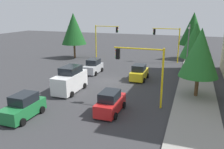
% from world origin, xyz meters
% --- Properties ---
extents(ground_plane, '(120.00, 120.00, 0.00)m').
position_xyz_m(ground_plane, '(0.00, 0.00, 0.00)').
color(ground_plane, '#353538').
extents(sidewalk_kerb, '(80.00, 4.00, 0.15)m').
position_xyz_m(sidewalk_kerb, '(-5.00, 10.50, 0.07)').
color(sidewalk_kerb, gray).
rests_on(sidewalk_kerb, ground).
extents(lane_arrow_near, '(2.40, 1.10, 1.10)m').
position_xyz_m(lane_arrow_near, '(11.51, -3.00, 0.01)').
color(lane_arrow_near, silver).
rests_on(lane_arrow_near, ground).
extents(traffic_signal_near_left, '(0.36, 4.59, 5.48)m').
position_xyz_m(traffic_signal_near_left, '(6.00, 5.67, 3.89)').
color(traffic_signal_near_left, yellow).
rests_on(traffic_signal_near_left, ground).
extents(traffic_signal_far_left, '(0.36, 4.59, 5.81)m').
position_xyz_m(traffic_signal_far_left, '(-14.00, 5.72, 4.11)').
color(traffic_signal_far_left, yellow).
rests_on(traffic_signal_far_left, ground).
extents(traffic_signal_far_right, '(0.36, 4.59, 5.98)m').
position_xyz_m(traffic_signal_far_right, '(-14.00, -5.74, 4.22)').
color(traffic_signal_far_right, yellow).
rests_on(traffic_signal_far_right, ground).
extents(street_lamp_curbside, '(2.15, 0.28, 7.00)m').
position_xyz_m(street_lamp_curbside, '(-3.61, 9.20, 4.35)').
color(street_lamp_curbside, slate).
rests_on(street_lamp_curbside, ground).
extents(tree_roadside_near, '(3.86, 3.86, 7.03)m').
position_xyz_m(tree_roadside_near, '(2.00, 10.50, 4.61)').
color(tree_roadside_near, brown).
rests_on(tree_roadside_near, ground).
extents(tree_roadside_mid, '(3.91, 3.91, 7.13)m').
position_xyz_m(tree_roadside_mid, '(-8.00, 10.00, 4.67)').
color(tree_roadside_mid, brown).
rests_on(tree_roadside_mid, ground).
extents(tree_roadside_far, '(4.55, 4.55, 8.34)m').
position_xyz_m(tree_roadside_far, '(-18.00, 9.50, 5.48)').
color(tree_roadside_far, brown).
rests_on(tree_roadside_far, ground).
extents(tree_opposite_side, '(4.49, 4.49, 8.21)m').
position_xyz_m(tree_opposite_side, '(-12.00, -11.00, 5.40)').
color(tree_opposite_side, brown).
rests_on(tree_opposite_side, ground).
extents(delivery_van_white, '(4.80, 2.22, 2.77)m').
position_xyz_m(delivery_van_white, '(4.75, -2.50, 1.28)').
color(delivery_van_white, white).
rests_on(delivery_van_white, ground).
extents(car_silver, '(3.66, 2.02, 1.98)m').
position_xyz_m(car_silver, '(-3.17, -3.30, 0.90)').
color(car_silver, '#B2B5BA').
rests_on(car_silver, ground).
extents(car_red, '(3.93, 1.95, 1.98)m').
position_xyz_m(car_red, '(8.45, 3.49, 0.90)').
color(car_red, red).
rests_on(car_red, ground).
extents(car_yellow, '(3.77, 2.01, 1.98)m').
position_xyz_m(car_yellow, '(-2.17, 3.58, 0.90)').
color(car_yellow, yellow).
rests_on(car_yellow, ground).
extents(car_green, '(3.95, 2.08, 1.98)m').
position_xyz_m(car_green, '(11.72, -2.97, 0.90)').
color(car_green, '#1E7238').
rests_on(car_green, ground).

